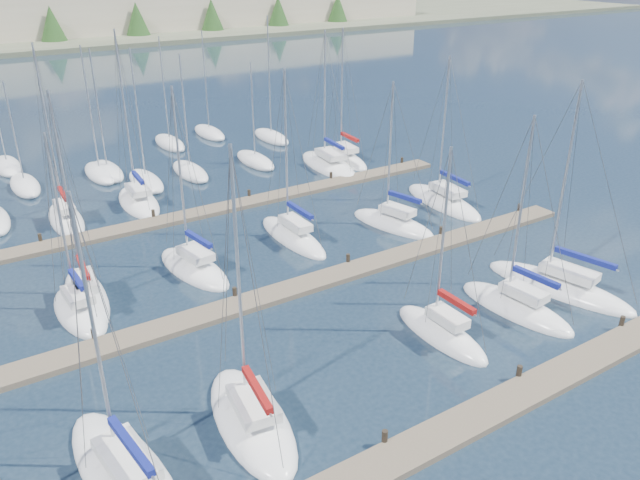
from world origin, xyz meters
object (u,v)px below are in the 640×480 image
sailboat_i (86,296)px  sailboat_j (194,268)px  sailboat_r (344,158)px  sailboat_d (442,333)px  sailboat_f (559,287)px  sailboat_c (252,420)px  sailboat_n (66,219)px  sailboat_l (393,224)px  sailboat_h (80,311)px  sailboat_q (328,165)px  sailboat_m (443,202)px  sailboat_k (293,236)px  sailboat_b (126,475)px  sailboat_e (516,307)px  sailboat_o (139,202)px

sailboat_i → sailboat_j: bearing=3.4°
sailboat_r → sailboat_d: bearing=-109.6°
sailboat_f → sailboat_c: (-20.81, -0.45, 0.00)m
sailboat_n → sailboat_j: bearing=-65.8°
sailboat_l → sailboat_h: (-22.42, -0.08, 0.00)m
sailboat_q → sailboat_f: (-1.16, -26.89, 0.01)m
sailboat_f → sailboat_d: (-9.38, 0.07, 0.01)m
sailboat_q → sailboat_l: 14.56m
sailboat_m → sailboat_j: bearing=-174.7°
sailboat_l → sailboat_j: bearing=161.5°
sailboat_r → sailboat_h: bearing=-146.6°
sailboat_n → sailboat_l: size_ratio=1.21×
sailboat_k → sailboat_l: size_ratio=1.11×
sailboat_c → sailboat_b: (-5.50, -0.19, -0.01)m
sailboat_f → sailboat_c: size_ratio=1.01×
sailboat_l → sailboat_m: (6.19, 1.30, -0.01)m
sailboat_q → sailboat_j: 22.62m
sailboat_n → sailboat_h: (-2.34, -13.98, -0.02)m
sailboat_d → sailboat_n: bearing=116.3°
sailboat_q → sailboat_j: sailboat_q is taller
sailboat_i → sailboat_m: bearing=4.1°
sailboat_e → sailboat_c: (-16.77, -0.20, -0.01)m
sailboat_r → sailboat_l: sailboat_r is taller
sailboat_n → sailboat_r: sailboat_n is taller
sailboat_m → sailboat_f: bearing=-99.7°
sailboat_c → sailboat_b: size_ratio=1.05×
sailboat_l → sailboat_e: bearing=-110.6°
sailboat_b → sailboat_o: bearing=64.7°
sailboat_b → sailboat_i: bearing=75.2°
sailboat_l → sailboat_d: (-6.96, -12.71, 0.01)m
sailboat_m → sailboat_k: bearing=-177.8°
sailboat_r → sailboat_f: size_ratio=0.99×
sailboat_l → sailboat_c: size_ratio=0.86×
sailboat_o → sailboat_h: sailboat_o is taller
sailboat_m → sailboat_b: size_ratio=0.99×
sailboat_q → sailboat_m: 13.07m
sailboat_r → sailboat_i: 30.86m
sailboat_f → sailboat_o: size_ratio=0.93×
sailboat_c → sailboat_h: 13.75m
sailboat_r → sailboat_c: 37.30m
sailboat_e → sailboat_h: sailboat_e is taller
sailboat_k → sailboat_m: bearing=-2.8°
sailboat_r → sailboat_l: (-6.01, -14.99, -0.01)m
sailboat_n → sailboat_m: size_ratio=1.12×
sailboat_q → sailboat_m: size_ratio=1.06×
sailboat_e → sailboat_i: sailboat_i is taller
sailboat_l → sailboat_b: 27.39m
sailboat_o → sailboat_d: sailboat_o is taller
sailboat_f → sailboat_n: bearing=117.0°
sailboat_q → sailboat_i: sailboat_q is taller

